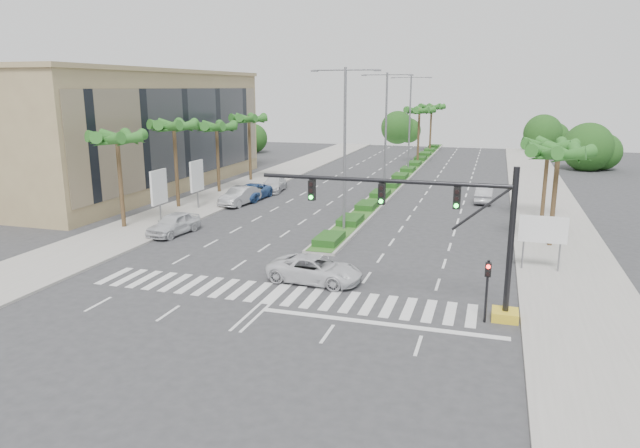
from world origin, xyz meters
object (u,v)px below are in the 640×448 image
at_px(car_parked_b, 240,196).
at_px(car_right, 484,195).
at_px(car_parked_d, 274,185).
at_px(car_crossing, 315,269).
at_px(car_parked_c, 251,192).
at_px(car_parked_a, 174,224).

xyz_separation_m(car_parked_b, car_right, (21.61, 7.75, -0.09)).
xyz_separation_m(car_parked_d, car_right, (21.19, 0.37, -0.00)).
distance_m(car_parked_d, car_right, 21.19).
bearing_deg(car_parked_b, car_crossing, -47.52).
relative_size(car_parked_b, car_crossing, 0.94).
height_order(car_parked_b, car_parked_c, car_parked_b).
distance_m(car_parked_a, car_right, 28.92).
height_order(car_parked_b, car_right, car_parked_b).
bearing_deg(car_parked_c, car_parked_b, -87.76).
distance_m(car_parked_a, car_crossing, 14.96).
bearing_deg(car_parked_d, car_right, -6.78).
distance_m(car_parked_b, car_parked_d, 7.40).
distance_m(car_parked_b, car_crossing, 22.74).
relative_size(car_parked_c, car_right, 1.20).
relative_size(car_parked_b, car_parked_c, 0.94).
distance_m(car_crossing, car_right, 27.59).
distance_m(car_parked_c, car_right, 22.22).
height_order(car_parked_a, car_crossing, car_parked_a).
xyz_separation_m(car_parked_a, car_parked_d, (0.42, 18.86, -0.07)).
distance_m(car_parked_a, car_parked_b, 11.47).
bearing_deg(car_crossing, car_right, -12.75).
height_order(car_parked_b, car_crossing, car_parked_b).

